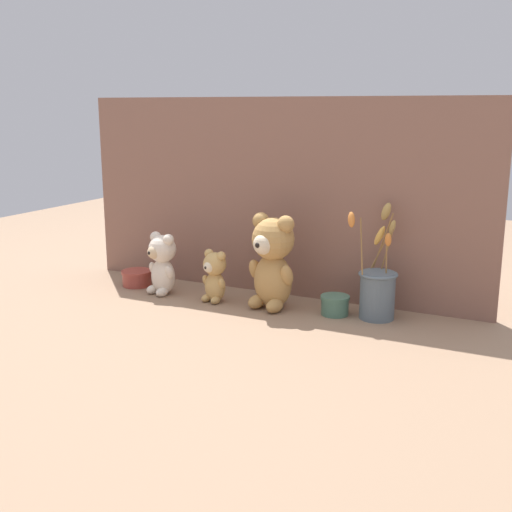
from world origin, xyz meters
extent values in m
plane|color=#8E7056|center=(0.00, 0.00, 0.00)|extent=(4.00, 4.00, 0.00)
cube|color=#845B4C|center=(0.00, 0.17, 0.32)|extent=(1.41, 0.02, 0.64)
ellipsoid|color=tan|center=(0.06, 0.01, 0.09)|extent=(0.14, 0.13, 0.17)
sphere|color=tan|center=(0.06, 0.01, 0.22)|extent=(0.13, 0.13, 0.13)
sphere|color=beige|center=(0.05, -0.04, 0.21)|extent=(0.06, 0.06, 0.06)
sphere|color=black|center=(0.05, -0.06, 0.21)|extent=(0.02, 0.02, 0.02)
sphere|color=tan|center=(0.11, 0.00, 0.27)|extent=(0.05, 0.05, 0.05)
sphere|color=tan|center=(0.02, 0.02, 0.27)|extent=(0.05, 0.05, 0.05)
ellipsoid|color=tan|center=(0.12, -0.01, 0.12)|extent=(0.05, 0.06, 0.08)
ellipsoid|color=tan|center=(0.00, 0.01, 0.12)|extent=(0.05, 0.06, 0.08)
ellipsoid|color=tan|center=(0.09, -0.03, 0.02)|extent=(0.06, 0.08, 0.04)
ellipsoid|color=tan|center=(0.02, -0.02, 0.02)|extent=(0.06, 0.08, 0.04)
ellipsoid|color=beige|center=(-0.33, -0.01, 0.06)|extent=(0.10, 0.09, 0.12)
sphere|color=beige|center=(-0.33, -0.01, 0.15)|extent=(0.09, 0.09, 0.09)
sphere|color=#D1B289|center=(-0.34, -0.04, 0.15)|extent=(0.04, 0.04, 0.04)
sphere|color=black|center=(-0.35, -0.06, 0.15)|extent=(0.01, 0.01, 0.01)
sphere|color=beige|center=(-0.30, -0.02, 0.19)|extent=(0.04, 0.04, 0.04)
sphere|color=beige|center=(-0.36, 0.00, 0.19)|extent=(0.04, 0.04, 0.04)
ellipsoid|color=beige|center=(-0.29, -0.03, 0.08)|extent=(0.04, 0.05, 0.05)
ellipsoid|color=beige|center=(-0.37, -0.01, 0.08)|extent=(0.04, 0.05, 0.05)
ellipsoid|color=beige|center=(-0.31, -0.04, 0.01)|extent=(0.04, 0.05, 0.03)
ellipsoid|color=beige|center=(-0.36, -0.03, 0.01)|extent=(0.04, 0.05, 0.03)
ellipsoid|color=tan|center=(-0.13, -0.01, 0.05)|extent=(0.08, 0.07, 0.10)
sphere|color=tan|center=(-0.13, -0.01, 0.12)|extent=(0.07, 0.07, 0.07)
sphere|color=beige|center=(-0.14, -0.04, 0.12)|extent=(0.04, 0.04, 0.04)
sphere|color=black|center=(-0.14, -0.05, 0.12)|extent=(0.01, 0.01, 0.01)
sphere|color=tan|center=(-0.11, -0.02, 0.15)|extent=(0.03, 0.03, 0.03)
sphere|color=tan|center=(-0.16, 0.00, 0.15)|extent=(0.03, 0.03, 0.03)
ellipsoid|color=tan|center=(-0.10, -0.02, 0.07)|extent=(0.03, 0.04, 0.04)
ellipsoid|color=tan|center=(-0.17, -0.01, 0.07)|extent=(0.03, 0.04, 0.04)
ellipsoid|color=tan|center=(-0.12, -0.03, 0.01)|extent=(0.03, 0.04, 0.02)
ellipsoid|color=tan|center=(-0.15, -0.03, 0.01)|extent=(0.03, 0.04, 0.02)
cylinder|color=slate|center=(0.38, 0.05, 0.07)|extent=(0.10, 0.10, 0.14)
torus|color=slate|center=(0.38, 0.05, 0.14)|extent=(0.11, 0.11, 0.01)
cylinder|color=olive|center=(0.40, 0.09, 0.20)|extent=(0.04, 0.02, 0.13)
ellipsoid|color=tan|center=(0.40, 0.10, 0.27)|extent=(0.03, 0.03, 0.05)
cylinder|color=olive|center=(0.37, 0.09, 0.19)|extent=(0.05, 0.02, 0.10)
ellipsoid|color=gold|center=(0.36, 0.11, 0.24)|extent=(0.05, 0.03, 0.07)
cylinder|color=olive|center=(0.33, 0.03, 0.22)|extent=(0.03, 0.06, 0.16)
ellipsoid|color=orange|center=(0.31, 0.02, 0.30)|extent=(0.03, 0.04, 0.05)
cylinder|color=olive|center=(0.40, 0.05, 0.19)|extent=(0.01, 0.01, 0.10)
ellipsoid|color=orange|center=(0.41, 0.05, 0.24)|extent=(0.02, 0.03, 0.04)
cylinder|color=olive|center=(0.38, 0.10, 0.23)|extent=(0.06, 0.01, 0.17)
ellipsoid|color=tan|center=(0.38, 0.13, 0.31)|extent=(0.04, 0.03, 0.06)
cylinder|color=#47705B|center=(0.26, 0.03, 0.02)|extent=(0.08, 0.08, 0.05)
cylinder|color=#47705B|center=(0.26, 0.03, 0.05)|extent=(0.09, 0.09, 0.01)
cylinder|color=#993D33|center=(-0.47, 0.03, 0.02)|extent=(0.10, 0.10, 0.04)
cylinder|color=#993D33|center=(-0.47, 0.03, 0.05)|extent=(0.11, 0.11, 0.01)
camera|label=1|loc=(0.86, -1.73, 0.61)|focal=45.00mm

